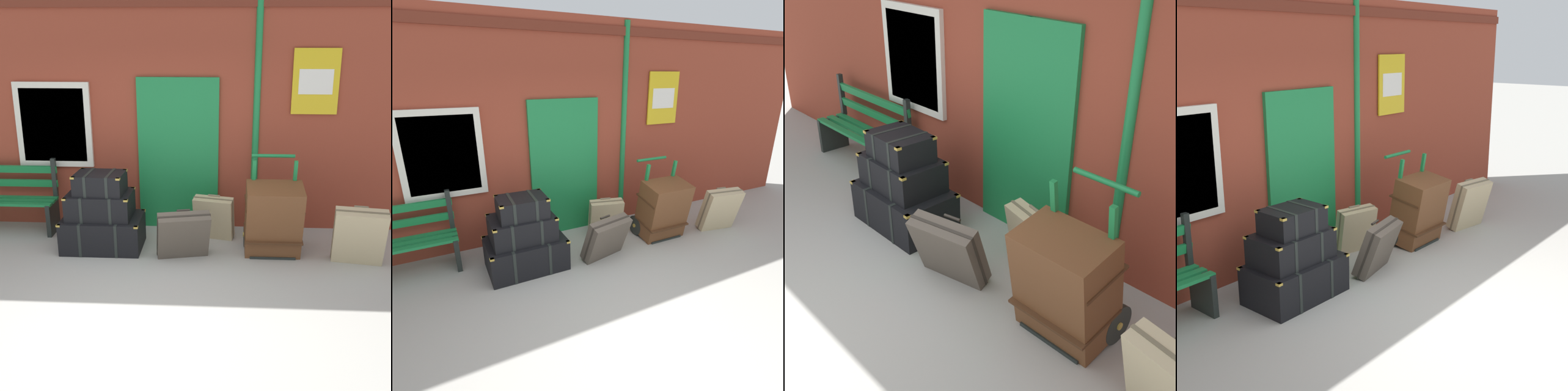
{
  "view_description": "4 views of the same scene",
  "coord_description": "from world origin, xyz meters",
  "views": [
    {
      "loc": [
        0.8,
        -4.2,
        2.67
      ],
      "look_at": [
        0.45,
        1.93,
        0.63
      ],
      "focal_mm": 45.51,
      "sensor_mm": 36.0,
      "label": 1
    },
    {
      "loc": [
        -1.62,
        -2.04,
        2.42
      ],
      "look_at": [
        0.34,
        1.93,
        0.75
      ],
      "focal_mm": 29.41,
      "sensor_mm": 36.0,
      "label": 2
    },
    {
      "loc": [
        3.21,
        -0.95,
        2.79
      ],
      "look_at": [
        0.28,
        1.76,
        0.67
      ],
      "focal_mm": 47.42,
      "sensor_mm": 36.0,
      "label": 3
    },
    {
      "loc": [
        -4.29,
        -2.33,
        2.63
      ],
      "look_at": [
        0.57,
        1.63,
        0.85
      ],
      "focal_mm": 49.52,
      "sensor_mm": 36.0,
      "label": 4
    }
  ],
  "objects": [
    {
      "name": "suitcase_olive",
      "position": [
        0.69,
        2.01,
        0.3
      ],
      "size": [
        0.57,
        0.39,
        0.61
      ],
      "color": "tan",
      "rests_on": "ground"
    },
    {
      "name": "ground_plane",
      "position": [
        0.0,
        0.0,
        0.0
      ],
      "size": [
        60.0,
        60.0,
        0.0
      ],
      "primitive_type": "plane",
      "color": "#A3A099"
    },
    {
      "name": "suitcase_caramel",
      "position": [
        2.43,
        1.32,
        0.36
      ],
      "size": [
        0.65,
        0.46,
        0.73
      ],
      "color": "tan",
      "rests_on": "ground"
    },
    {
      "name": "steamer_trunk_top",
      "position": [
        -0.73,
        1.64,
        0.87
      ],
      "size": [
        0.62,
        0.47,
        0.27
      ],
      "color": "black",
      "rests_on": "steamer_trunk_middle"
    },
    {
      "name": "porters_trolley",
      "position": [
        1.43,
        1.71,
        0.27
      ],
      "size": [
        0.71,
        0.56,
        1.21
      ],
      "color": "black",
      "rests_on": "ground"
    },
    {
      "name": "steamer_trunk_base",
      "position": [
        -0.72,
        1.63,
        0.21
      ],
      "size": [
        1.01,
        0.65,
        0.43
      ],
      "color": "black",
      "rests_on": "ground"
    },
    {
      "name": "brick_facade",
      "position": [
        -0.01,
        2.6,
        1.6
      ],
      "size": [
        10.4,
        0.35,
        3.2
      ],
      "color": "brown",
      "rests_on": "ground"
    },
    {
      "name": "large_brown_trunk",
      "position": [
        1.43,
        1.54,
        0.47
      ],
      "size": [
        0.7,
        0.59,
        0.94
      ],
      "color": "brown",
      "rests_on": "ground"
    },
    {
      "name": "suitcase_brown",
      "position": [
        0.33,
        1.35,
        0.31
      ],
      "size": [
        0.69,
        0.51,
        0.63
      ],
      "color": "#51473D",
      "rests_on": "ground"
    },
    {
      "name": "steamer_trunk_middle",
      "position": [
        -0.74,
        1.65,
        0.58
      ],
      "size": [
        0.81,
        0.56,
        0.33
      ],
      "color": "black",
      "rests_on": "steamer_trunk_base"
    }
  ]
}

